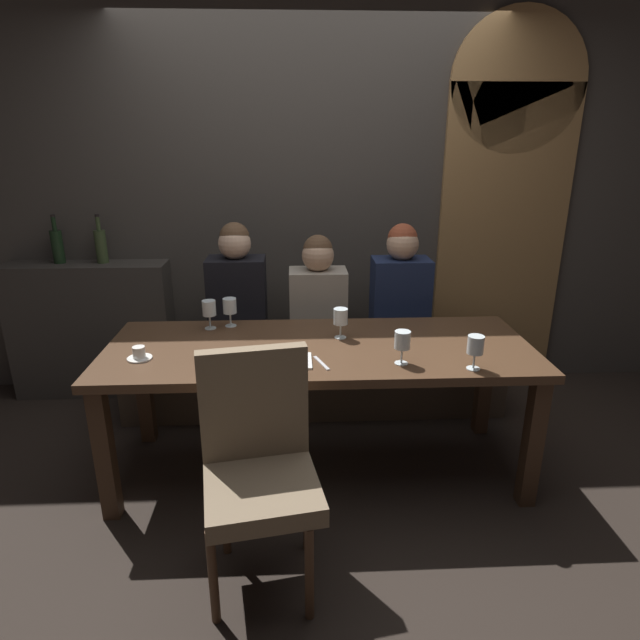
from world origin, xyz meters
name	(u,v)px	position (x,y,z in m)	size (l,w,h in m)	color
ground	(319,467)	(0.00, 0.00, 0.00)	(9.00, 9.00, 0.00)	black
back_wall_tiled	(311,177)	(0.00, 1.22, 1.50)	(6.00, 0.12, 3.00)	#423D38
arched_door	(505,197)	(1.35, 1.15, 1.36)	(0.90, 0.05, 2.55)	olive
back_counter	(94,329)	(-1.55, 1.04, 0.47)	(1.10, 0.28, 0.95)	#38342F
dining_table	(319,361)	(0.00, 0.00, 0.65)	(2.20, 0.84, 0.74)	#412B1C
banquette_bench	(314,377)	(0.00, 0.70, 0.23)	(2.50, 0.44, 0.45)	#4A3C2E
chair_near_side	(259,456)	(-0.28, -0.72, 0.56)	(0.51, 0.51, 0.98)	#4C3321
diner_redhead	(237,291)	(-0.49, 0.69, 0.84)	(0.36, 0.24, 0.82)	black
diner_bearded	(318,297)	(0.02, 0.68, 0.80)	(0.36, 0.24, 0.74)	#9E9384
diner_far_end	(400,291)	(0.55, 0.68, 0.83)	(0.36, 0.24, 0.81)	#192342
wine_bottle_dark_red	(57,245)	(-1.72, 1.07, 1.07)	(0.08, 0.08, 0.33)	black
wine_bottle_pale_label	(101,245)	(-1.43, 1.06, 1.07)	(0.08, 0.08, 0.33)	#384728
wine_glass_center_back	(341,318)	(0.12, 0.11, 0.85)	(0.08, 0.08, 0.16)	silver
wine_glass_end_left	(230,307)	(-0.49, 0.32, 0.85)	(0.08, 0.08, 0.16)	silver
wine_glass_far_right	(402,342)	(0.38, -0.25, 0.85)	(0.08, 0.08, 0.16)	silver
wine_glass_end_right	(209,309)	(-0.60, 0.29, 0.85)	(0.08, 0.08, 0.16)	silver
wine_glass_near_left	(475,346)	(0.70, -0.33, 0.86)	(0.08, 0.08, 0.16)	silver
espresso_cup	(139,354)	(-0.88, -0.13, 0.77)	(0.12, 0.12, 0.06)	white
dessert_plate	(293,359)	(-0.14, -0.21, 0.75)	(0.19, 0.19, 0.05)	white
fork_on_table	(321,363)	(0.00, -0.23, 0.74)	(0.02, 0.17, 0.01)	silver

